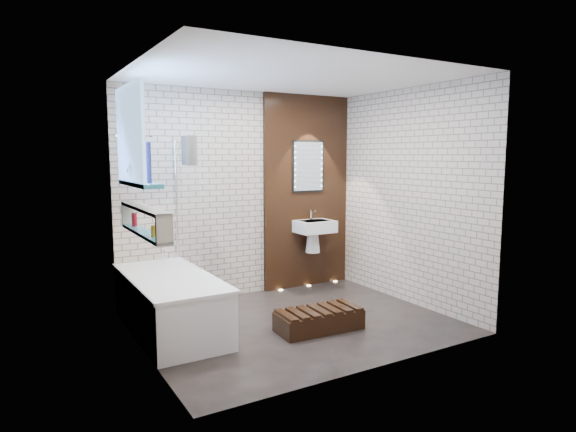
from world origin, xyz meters
TOP-DOWN VIEW (x-y plane):
  - ground at (0.00, 0.00)m, footprint 3.20×3.20m
  - room_shell at (0.00, 0.00)m, footprint 3.24×3.20m
  - walnut_panel at (0.95, 1.27)m, footprint 1.30×0.06m
  - clerestory_window at (-1.57, 0.35)m, footprint 0.18×1.00m
  - display_niche at (-1.53, 0.15)m, footprint 0.14×1.30m
  - bathtub at (-1.22, 0.45)m, footprint 0.79×1.74m
  - bath_screen at (-0.87, 0.89)m, footprint 0.01×0.78m
  - towel at (-0.87, 0.78)m, footprint 0.09×0.24m
  - shower_head at (-1.30, 0.95)m, footprint 0.18×0.18m
  - washbasin at (0.95, 1.07)m, footprint 0.50×0.36m
  - led_mirror at (0.95, 1.23)m, footprint 0.50×0.02m
  - walnut_step at (0.11, -0.30)m, footprint 0.91×0.45m
  - niche_bottles at (-1.53, 0.28)m, footprint 0.05×0.76m
  - sill_vases at (-1.50, 0.37)m, footprint 0.20×0.47m
  - floor_uplights at (0.95, 1.20)m, footprint 0.96×0.06m

SIDE VIEW (x-z plane):
  - ground at x=0.00m, z-range 0.00..0.00m
  - floor_uplights at x=0.95m, z-range 0.00..0.01m
  - walnut_step at x=0.11m, z-range 0.00..0.20m
  - bathtub at x=-1.22m, z-range -0.06..0.64m
  - washbasin at x=0.95m, z-range 0.50..1.08m
  - niche_bottles at x=-1.53m, z-range 1.09..1.23m
  - display_niche at x=-1.53m, z-range 1.07..1.33m
  - bath_screen at x=-0.87m, z-range 0.58..1.98m
  - walnut_panel at x=0.95m, z-range 0.00..2.60m
  - room_shell at x=0.00m, z-range 0.00..2.60m
  - led_mirror at x=0.95m, z-range 1.30..2.00m
  - sill_vases at x=-1.50m, z-range 1.49..1.85m
  - towel at x=-0.87m, z-range 1.69..2.01m
  - clerestory_window at x=-1.57m, z-range 1.43..2.37m
  - shower_head at x=-1.30m, z-range 1.99..2.01m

